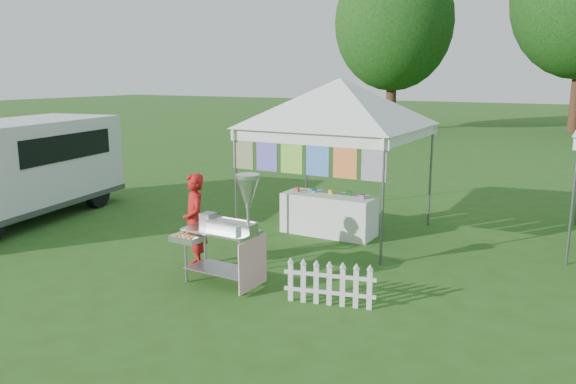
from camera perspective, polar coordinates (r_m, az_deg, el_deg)
The scene contains 8 objects.
ground at distance 8.26m, azimuth -5.18°, elevation -9.94°, with size 120.00×120.00×0.00m, color #284E16.
canopy_main at distance 10.73m, azimuth 5.28°, elevation 11.42°, with size 4.24×4.24×3.45m.
tree_left at distance 32.15m, azimuth 10.70°, elevation 16.59°, with size 6.40×6.40×9.53m.
donut_cart at distance 8.12m, azimuth -5.89°, elevation -2.93°, with size 1.24×0.80×1.69m.
vendor at distance 9.06m, azimuth -9.47°, elevation -2.96°, with size 0.56×0.37×1.54m, color #A91614.
cargo_van at distance 13.22m, azimuth -25.93°, elevation 2.26°, with size 2.91×5.33×2.10m.
picket_fence at distance 7.65m, azimuth 4.22°, elevation -9.41°, with size 1.23×0.31×0.56m.
display_table at distance 10.94m, azimuth 4.16°, elevation -2.29°, with size 1.80×0.70×0.79m, color white.
Camera 1 is at (4.36, -6.31, 3.06)m, focal length 35.00 mm.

